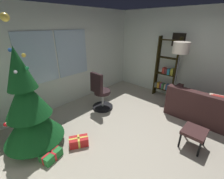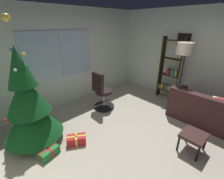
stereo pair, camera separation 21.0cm
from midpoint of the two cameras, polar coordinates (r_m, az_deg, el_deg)
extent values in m
cube|color=#B2A996|center=(3.30, 13.62, -19.50)|extent=(4.74, 5.06, 0.10)
cube|color=silver|center=(4.41, -13.84, 11.66)|extent=(4.74, 0.10, 2.60)
cube|color=silver|center=(4.00, -24.03, 11.00)|extent=(0.90, 0.03, 1.20)
cube|color=silver|center=(4.39, -12.23, 13.49)|extent=(0.90, 0.03, 1.20)
cube|color=silver|center=(4.78, 32.01, 9.67)|extent=(0.10, 5.06, 2.60)
cube|color=black|center=(4.82, 26.77, 16.34)|extent=(0.02, 0.37, 0.37)
cube|color=#3C2322|center=(4.28, 35.63, -8.60)|extent=(0.82, 1.96, 0.41)
cube|color=#3C2322|center=(3.81, 35.90, -5.65)|extent=(0.20, 1.96, 0.37)
cube|color=#3C2322|center=(4.33, 25.14, -1.23)|extent=(0.82, 0.14, 0.20)
cube|color=#AB201A|center=(3.92, 37.88, -5.72)|extent=(0.18, 0.41, 0.40)
cube|color=beige|center=(3.92, 37.46, -5.58)|extent=(0.21, 0.42, 0.40)
cube|color=#3C2322|center=(3.21, 30.39, -14.85)|extent=(0.43, 0.39, 0.06)
cylinder|color=black|center=(3.16, 31.54, -20.27)|extent=(0.04, 0.04, 0.31)
cylinder|color=black|center=(3.45, 33.42, -16.71)|extent=(0.04, 0.04, 0.31)
cylinder|color=black|center=(3.21, 25.67, -18.08)|extent=(0.04, 0.04, 0.31)
cylinder|color=black|center=(3.50, 28.08, -14.81)|extent=(0.04, 0.04, 0.31)
cylinder|color=#4C331E|center=(3.48, -25.12, -15.96)|extent=(0.12, 0.12, 0.16)
cone|color=#124D1E|center=(3.24, -26.44, -10.07)|extent=(1.06, 1.06, 0.69)
cone|color=#124D1E|center=(3.01, -28.21, -1.86)|extent=(0.76, 0.76, 0.69)
cone|color=#124D1E|center=(2.85, -30.20, 7.50)|extent=(0.47, 0.47, 0.69)
sphere|color=red|center=(3.13, -33.66, -9.70)|extent=(0.07, 0.07, 0.07)
sphere|color=gold|center=(2.78, -28.64, 11.69)|extent=(0.06, 0.06, 0.06)
sphere|color=silver|center=(2.69, -31.03, 6.32)|extent=(0.05, 0.05, 0.05)
sphere|color=blue|center=(2.89, -32.20, 12.92)|extent=(0.06, 0.06, 0.06)
sphere|color=#1E8C4C|center=(2.73, -27.78, 7.69)|extent=(0.05, 0.05, 0.05)
sphere|color=#B21433|center=(3.06, -30.85, 5.88)|extent=(0.05, 0.05, 0.05)
sphere|color=#F2D14C|center=(2.77, -33.49, 21.89)|extent=(0.12, 0.12, 0.12)
cube|color=red|center=(3.16, -11.41, -18.26)|extent=(0.40, 0.35, 0.17)
cube|color=#EAD84C|center=(3.16, -11.41, -18.26)|extent=(0.33, 0.22, 0.18)
cube|color=#EAD84C|center=(3.16, -11.41, -18.26)|extent=(0.13, 0.19, 0.18)
cube|color=#1E722D|center=(3.09, -21.15, -21.18)|extent=(0.38, 0.31, 0.15)
cube|color=red|center=(3.09, -21.15, -21.18)|extent=(0.34, 0.11, 0.16)
cube|color=red|center=(3.09, -21.15, -21.18)|extent=(0.09, 0.25, 0.16)
cylinder|color=black|center=(4.26, -1.58, -6.50)|extent=(0.56, 0.56, 0.06)
cylinder|color=#B2B2B7|center=(4.14, -1.62, -3.54)|extent=(0.05, 0.05, 0.43)
cylinder|color=black|center=(4.04, -1.65, -0.80)|extent=(0.44, 0.44, 0.09)
cube|color=black|center=(3.81, -3.88, 2.55)|extent=(0.11, 0.40, 0.51)
cube|color=black|center=(4.72, 25.71, 6.07)|extent=(0.18, 0.04, 1.85)
cube|color=black|center=(4.96, 19.35, 7.84)|extent=(0.18, 0.04, 1.85)
cube|color=black|center=(5.05, 21.28, -0.33)|extent=(0.18, 0.56, 0.02)
cube|color=black|center=(4.88, 22.14, 5.03)|extent=(0.18, 0.56, 0.02)
cube|color=black|center=(4.76, 23.08, 10.72)|extent=(0.18, 0.56, 0.02)
cube|color=black|center=(4.69, 24.09, 16.64)|extent=(0.18, 0.56, 0.02)
cube|color=maroon|center=(4.96, 23.68, 0.07)|extent=(0.13, 0.06, 0.17)
cube|color=navy|center=(4.98, 22.77, 0.33)|extent=(0.15, 0.07, 0.17)
cube|color=beige|center=(5.01, 22.06, 0.49)|extent=(0.14, 0.05, 0.16)
cube|color=#32623C|center=(5.02, 21.29, 0.77)|extent=(0.17, 0.07, 0.17)
cube|color=#7F2E6B|center=(5.07, 20.71, 0.98)|extent=(0.13, 0.05, 0.16)
cube|color=#B37E1F|center=(5.09, 19.89, 1.27)|extent=(0.16, 0.07, 0.17)
cube|color=#4B544C|center=(5.12, 19.07, 1.37)|extent=(0.16, 0.07, 0.15)
cube|color=olive|center=(4.78, 24.53, 5.66)|extent=(0.17, 0.08, 0.20)
cube|color=#217086|center=(4.82, 23.48, 5.82)|extent=(0.17, 0.07, 0.17)
cube|color=brown|center=(4.87, 22.60, 6.00)|extent=(0.14, 0.07, 0.15)
cube|color=maroon|center=(4.89, 21.77, 6.39)|extent=(0.15, 0.08, 0.18)
cylinder|color=slate|center=(4.69, 23.67, -5.86)|extent=(0.28, 0.28, 0.03)
cylinder|color=slate|center=(4.39, 25.25, 2.60)|extent=(0.03, 0.03, 1.45)
cylinder|color=#F3E0CC|center=(4.19, 27.35, 13.68)|extent=(0.40, 0.40, 0.28)
camera|label=1|loc=(0.10, -88.22, 0.79)|focal=24.07mm
camera|label=2|loc=(0.10, 91.78, -0.79)|focal=24.07mm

